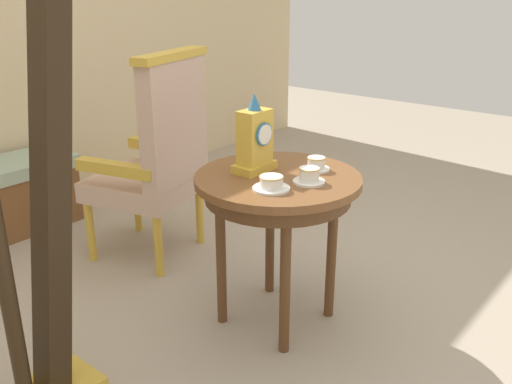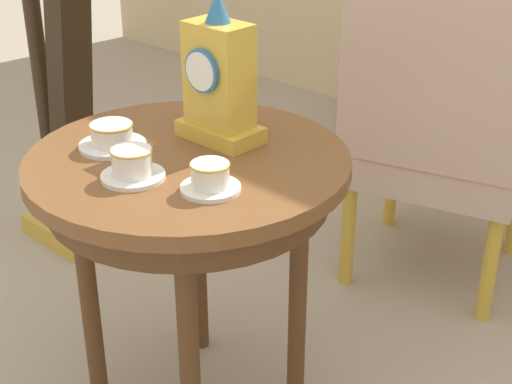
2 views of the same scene
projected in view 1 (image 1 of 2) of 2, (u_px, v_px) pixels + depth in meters
name	position (u px, v px, depth m)	size (l,w,h in m)	color
ground_plane	(288.00, 325.00, 2.55)	(10.00, 10.00, 0.00)	tan
side_table	(278.00, 194.00, 2.39)	(0.71, 0.71, 0.70)	brown
teacup_left	(271.00, 184.00, 2.19)	(0.15, 0.15, 0.06)	white
teacup_right	(309.00, 176.00, 2.27)	(0.13, 0.13, 0.06)	white
teacup_center	(316.00, 164.00, 2.42)	(0.12, 0.12, 0.06)	white
mantel_clock	(255.00, 141.00, 2.37)	(0.19, 0.11, 0.34)	gold
armchair	(158.00, 155.00, 3.01)	(0.66, 0.65, 1.14)	#CCA893
harp	(37.00, 227.00, 1.87)	(0.40, 0.24, 1.74)	gold
window_bench	(0.00, 199.00, 3.41)	(0.92, 0.40, 0.44)	#9EB299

